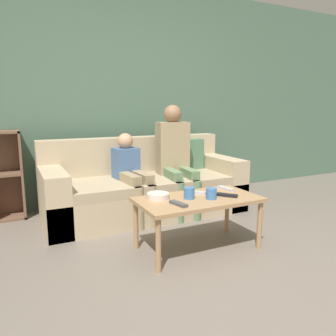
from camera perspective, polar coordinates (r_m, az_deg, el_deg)
The scene contains 13 objects.
ground_plane at distance 2.30m, azimuth 12.06°, elevation -19.68°, with size 22.00×22.00×0.00m, color #70665B.
wall_back at distance 4.08m, azimuth -8.23°, elevation 12.53°, with size 12.00×0.06×2.60m.
couch at distance 3.60m, azimuth -4.05°, elevation -3.52°, with size 2.12×0.87×0.82m.
coffee_table at distance 2.67m, azimuth 5.27°, elevation -6.14°, with size 0.99×0.52×0.43m.
person_adult at distance 3.60m, azimuth 1.21°, elevation 2.80°, with size 0.37×0.63×1.18m.
person_child at distance 3.37m, azimuth -6.41°, elevation -0.55°, with size 0.29×0.62×0.89m.
cup_near at distance 2.62m, azimuth 3.68°, elevation -4.38°, with size 0.09×0.09×0.09m.
cup_far at distance 2.63m, azimuth 7.54°, elevation -4.45°, with size 0.09×0.09×0.09m.
tv_remote_0 at distance 2.45m, azimuth 1.83°, elevation -6.24°, with size 0.08×0.18×0.02m.
tv_remote_1 at distance 2.77m, azimuth 4.83°, elevation -4.29°, with size 0.16×0.15×0.02m.
tv_remote_2 at distance 2.73m, azimuth 10.25°, elevation -4.68°, with size 0.14×0.16×0.02m.
tv_remote_3 at distance 2.94m, azimuth 10.00°, elevation -3.54°, with size 0.07×0.17×0.02m.
snack_bowl at distance 2.62m, azimuth -1.76°, elevation -4.87°, with size 0.18×0.18×0.05m.
Camera 1 is at (-1.26, -1.55, 1.15)m, focal length 35.00 mm.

